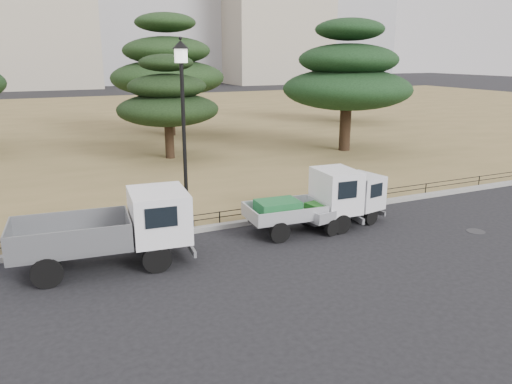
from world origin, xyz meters
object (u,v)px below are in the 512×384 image
street_lamp (183,104)px  truck_kei_front (311,201)px  truck_kei_rear (346,201)px  truck_large (113,227)px

street_lamp → truck_kei_front: bearing=-23.4°
truck_kei_rear → street_lamp: (-5.13, 1.62, 3.32)m
truck_large → truck_kei_front: truck_large is taller
truck_kei_rear → truck_kei_front: bearing=168.8°
truck_large → street_lamp: size_ratio=0.81×
truck_large → truck_kei_rear: size_ratio=1.45×
truck_kei_front → truck_kei_rear: truck_kei_front is taller
truck_kei_rear → street_lamp: street_lamp is taller
truck_large → truck_kei_front: (6.39, 0.29, -0.15)m
truck_kei_rear → street_lamp: size_ratio=0.56×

